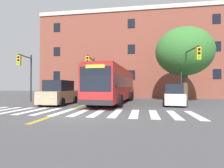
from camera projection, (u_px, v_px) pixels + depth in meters
name	position (u px, v px, depth m)	size (l,w,h in m)	color
ground_plane	(80.00, 116.00, 10.22)	(120.00, 120.00, 0.00)	#4C4C4F
crosswalk	(81.00, 112.00, 11.59)	(14.84, 4.01, 0.01)	white
lane_line_yellow_inner	(104.00, 98.00, 25.61)	(0.12, 36.00, 0.01)	gold
lane_line_yellow_outer	(105.00, 98.00, 25.58)	(0.12, 36.00, 0.01)	gold
city_bus	(114.00, 85.00, 18.33)	(3.72, 12.64, 3.54)	#B22323
car_tan_near_lane	(59.00, 93.00, 16.45)	(2.35, 4.70, 2.29)	tan
car_white_far_lane	(174.00, 96.00, 15.90)	(2.29, 4.21, 1.94)	white
car_red_behind_bus	(129.00, 92.00, 28.91)	(2.13, 3.99, 1.89)	#AD1E1E
traffic_light_near_corner	(188.00, 66.00, 16.20)	(0.66, 4.27, 5.37)	#28282D
traffic_light_far_corner	(26.00, 70.00, 19.03)	(0.53, 2.67, 5.35)	#28282D
traffic_light_overhead	(92.00, 70.00, 19.22)	(0.72, 4.46, 5.18)	#28282D
street_tree_curbside_large	(184.00, 52.00, 19.38)	(8.09, 7.92, 8.28)	brown
building_facade	(132.00, 57.00, 30.55)	(30.06, 8.43, 13.99)	brown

